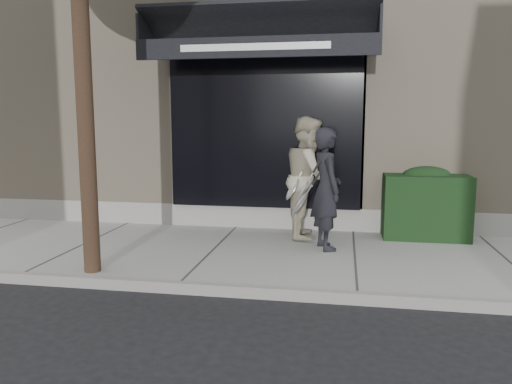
# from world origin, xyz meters

# --- Properties ---
(ground) EXTENTS (80.00, 80.00, 0.00)m
(ground) POSITION_xyz_m (0.00, 0.00, 0.00)
(ground) COLOR black
(ground) RESTS_ON ground
(sidewalk) EXTENTS (20.00, 3.00, 0.12)m
(sidewalk) POSITION_xyz_m (0.00, 0.00, 0.06)
(sidewalk) COLOR gray
(sidewalk) RESTS_ON ground
(curb) EXTENTS (20.00, 0.10, 0.14)m
(curb) POSITION_xyz_m (0.00, -1.55, 0.07)
(curb) COLOR gray
(curb) RESTS_ON ground
(building_facade) EXTENTS (14.30, 8.04, 5.64)m
(building_facade) POSITION_xyz_m (-0.01, 4.96, 2.74)
(building_facade) COLOR #B7A68C
(building_facade) RESTS_ON ground
(hedge) EXTENTS (1.30, 0.70, 1.14)m
(hedge) POSITION_xyz_m (1.10, 1.25, 0.66)
(hedge) COLOR black
(hedge) RESTS_ON sidewalk
(pedestrian_front) EXTENTS (0.77, 0.88, 1.74)m
(pedestrian_front) POSITION_xyz_m (-0.42, 0.30, 0.99)
(pedestrian_front) COLOR black
(pedestrian_front) RESTS_ON sidewalk
(pedestrian_back) EXTENTS (0.79, 0.98, 1.91)m
(pedestrian_back) POSITION_xyz_m (-0.72, 1.00, 1.07)
(pedestrian_back) COLOR #BBB195
(pedestrian_back) RESTS_ON sidewalk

